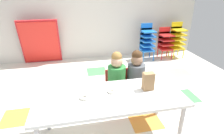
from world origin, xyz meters
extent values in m
cube|color=silver|center=(0.00, 0.00, -0.01)|extent=(5.71, 4.65, 0.02)
cube|color=gray|center=(0.45, 0.00, 0.00)|extent=(0.43, 0.43, 0.00)
cube|color=gray|center=(1.80, 0.90, 0.00)|extent=(0.43, 0.43, 0.00)
cube|color=#478C51|center=(0.00, 1.35, 0.00)|extent=(0.43, 0.43, 0.00)
cube|color=#478C51|center=(1.35, 0.00, 0.00)|extent=(0.43, 0.43, 0.00)
cube|color=orange|center=(0.45, -0.45, 0.00)|extent=(0.43, 0.43, 0.00)
cube|color=gray|center=(1.80, 0.00, 0.00)|extent=(0.43, 0.43, 0.00)
cube|color=orange|center=(-1.35, 0.00, 0.00)|extent=(0.43, 0.43, 0.00)
cube|color=gray|center=(0.90, 0.45, 0.00)|extent=(0.43, 0.43, 0.00)
cube|color=beige|center=(0.00, 2.33, 1.36)|extent=(5.71, 0.10, 2.72)
cube|color=white|center=(-0.09, -0.64, 0.58)|extent=(1.71, 0.71, 0.04)
cylinder|color=#B2B2B7|center=(0.68, -0.93, 0.28)|extent=(0.05, 0.05, 0.56)
cylinder|color=#B2B2B7|center=(-0.87, -0.35, 0.28)|extent=(0.05, 0.05, 0.56)
cylinder|color=#B2B2B7|center=(0.68, -0.35, 0.28)|extent=(0.05, 0.05, 0.56)
cube|color=red|center=(0.12, -0.07, 0.30)|extent=(0.32, 0.30, 0.03)
cube|color=red|center=(0.12, 0.08, 0.45)|extent=(0.29, 0.02, 0.30)
cylinder|color=#2D7A38|center=(0.12, -0.07, 0.52)|extent=(0.33, 0.33, 0.38)
sphere|color=tan|center=(0.12, -0.07, 0.78)|extent=(0.17, 0.17, 0.17)
sphere|color=olive|center=(0.12, -0.05, 0.85)|extent=(0.15, 0.15, 0.15)
cylinder|color=red|center=(-0.02, -0.20, 0.15)|extent=(0.02, 0.02, 0.28)
cylinder|color=red|center=(0.26, -0.20, 0.15)|extent=(0.02, 0.02, 0.28)
cylinder|color=red|center=(-0.02, 0.06, 0.15)|extent=(0.02, 0.02, 0.28)
cylinder|color=red|center=(0.26, 0.06, 0.15)|extent=(0.02, 0.02, 0.28)
cube|color=red|center=(0.42, -0.07, 0.30)|extent=(0.32, 0.30, 0.03)
cube|color=red|center=(0.42, 0.08, 0.45)|extent=(0.29, 0.02, 0.30)
cylinder|color=#4C5156|center=(0.42, -0.07, 0.52)|extent=(0.33, 0.33, 0.38)
sphere|color=#8C664C|center=(0.42, -0.07, 0.78)|extent=(0.17, 0.17, 0.17)
sphere|color=#472D19|center=(0.42, -0.05, 0.85)|extent=(0.15, 0.15, 0.15)
cylinder|color=red|center=(0.28, -0.20, 0.15)|extent=(0.02, 0.02, 0.28)
cylinder|color=red|center=(0.56, -0.20, 0.15)|extent=(0.02, 0.02, 0.28)
cylinder|color=red|center=(0.28, 0.06, 0.15)|extent=(0.02, 0.02, 0.28)
cylinder|color=red|center=(0.56, 0.06, 0.15)|extent=(0.02, 0.02, 0.28)
cube|color=blue|center=(1.38, 1.83, 0.26)|extent=(0.32, 0.30, 0.03)
cube|color=blue|center=(1.38, 1.97, 0.35)|extent=(0.30, 0.02, 0.18)
cube|color=blue|center=(1.38, 1.83, 0.38)|extent=(0.32, 0.30, 0.03)
cube|color=blue|center=(1.38, 1.97, 0.47)|extent=(0.30, 0.02, 0.18)
cube|color=blue|center=(1.38, 1.83, 0.50)|extent=(0.32, 0.30, 0.03)
cube|color=blue|center=(1.38, 1.97, 0.59)|extent=(0.30, 0.02, 0.18)
cube|color=blue|center=(1.38, 1.83, 0.62)|extent=(0.32, 0.30, 0.03)
cube|color=blue|center=(1.38, 1.97, 0.71)|extent=(0.30, 0.02, 0.18)
cube|color=blue|center=(1.38, 1.83, 0.74)|extent=(0.32, 0.30, 0.03)
cube|color=blue|center=(1.38, 1.97, 0.83)|extent=(0.30, 0.02, 0.18)
cylinder|color=blue|center=(1.24, 1.70, 0.13)|extent=(0.02, 0.02, 0.26)
cylinder|color=blue|center=(1.52, 1.70, 0.13)|extent=(0.02, 0.02, 0.26)
cylinder|color=blue|center=(1.24, 1.96, 0.13)|extent=(0.02, 0.02, 0.26)
cylinder|color=blue|center=(1.52, 1.96, 0.13)|extent=(0.02, 0.02, 0.26)
cube|color=red|center=(1.89, 1.83, 0.26)|extent=(0.32, 0.30, 0.03)
cube|color=red|center=(1.89, 1.97, 0.35)|extent=(0.30, 0.02, 0.18)
cube|color=red|center=(1.89, 1.83, 0.38)|extent=(0.32, 0.30, 0.03)
cube|color=red|center=(1.89, 1.97, 0.47)|extent=(0.30, 0.02, 0.18)
cube|color=red|center=(1.89, 1.83, 0.50)|extent=(0.32, 0.30, 0.03)
cube|color=red|center=(1.89, 1.97, 0.59)|extent=(0.30, 0.02, 0.18)
cube|color=red|center=(1.89, 1.83, 0.62)|extent=(0.32, 0.30, 0.03)
cube|color=red|center=(1.89, 1.97, 0.71)|extent=(0.30, 0.02, 0.18)
cylinder|color=red|center=(1.75, 1.70, 0.13)|extent=(0.02, 0.02, 0.26)
cylinder|color=red|center=(2.03, 1.70, 0.13)|extent=(0.02, 0.02, 0.26)
cylinder|color=red|center=(1.75, 1.96, 0.13)|extent=(0.02, 0.02, 0.26)
cylinder|color=red|center=(2.03, 1.96, 0.13)|extent=(0.02, 0.02, 0.26)
cube|color=yellow|center=(2.22, 1.83, 0.26)|extent=(0.32, 0.30, 0.03)
cube|color=yellow|center=(2.22, 1.97, 0.35)|extent=(0.30, 0.02, 0.18)
cube|color=yellow|center=(2.22, 1.83, 0.38)|extent=(0.32, 0.30, 0.03)
cube|color=yellow|center=(2.22, 1.97, 0.47)|extent=(0.30, 0.02, 0.18)
cube|color=yellow|center=(2.22, 1.83, 0.50)|extent=(0.32, 0.30, 0.03)
cube|color=yellow|center=(2.22, 1.97, 0.59)|extent=(0.30, 0.02, 0.18)
cube|color=yellow|center=(2.22, 1.83, 0.62)|extent=(0.32, 0.30, 0.03)
cube|color=yellow|center=(2.22, 1.97, 0.71)|extent=(0.30, 0.02, 0.18)
cube|color=yellow|center=(2.22, 1.83, 0.74)|extent=(0.32, 0.30, 0.03)
cube|color=yellow|center=(2.22, 1.97, 0.83)|extent=(0.30, 0.02, 0.18)
cylinder|color=yellow|center=(2.08, 1.70, 0.13)|extent=(0.02, 0.02, 0.26)
cylinder|color=yellow|center=(2.36, 1.70, 0.13)|extent=(0.02, 0.02, 0.26)
cylinder|color=yellow|center=(2.08, 1.96, 0.13)|extent=(0.02, 0.02, 0.26)
cylinder|color=yellow|center=(2.36, 1.96, 0.13)|extent=(0.02, 0.02, 0.26)
cube|color=red|center=(-1.24, 2.14, 0.54)|extent=(0.90, 0.28, 1.09)
cube|color=red|center=(-1.24, 2.10, 0.54)|extent=(0.83, 0.23, 0.99)
cube|color=#9E754C|center=(0.39, -0.59, 0.71)|extent=(0.13, 0.09, 0.22)
cylinder|color=white|center=(-0.39, -0.64, 0.60)|extent=(0.18, 0.18, 0.01)
torus|color=white|center=(-0.39, -0.64, 0.62)|extent=(0.12, 0.12, 0.03)
torus|color=white|center=(-0.06, -0.57, 0.62)|extent=(0.10, 0.10, 0.03)
camera|label=1|loc=(-0.45, -2.41, 1.75)|focal=29.48mm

